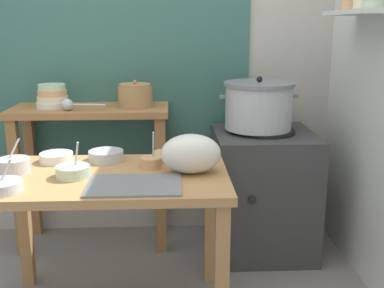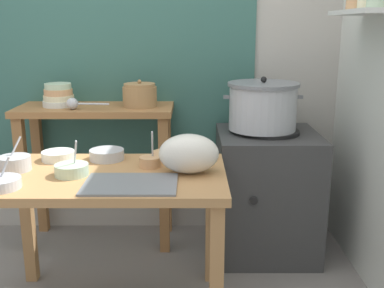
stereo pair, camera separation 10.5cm
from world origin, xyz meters
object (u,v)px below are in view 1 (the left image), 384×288
object	(u,v)px
prep_bowl_1	(13,165)
prep_bowl_3	(73,171)
prep_bowl_5	(106,155)
prep_bowl_7	(194,153)
stove_block	(262,191)
steamer_pot	(259,105)
ladle	(69,105)
serving_tray	(134,185)
prep_table	(110,197)
prep_bowl_4	(56,157)
prep_bowl_0	(2,186)
back_shelf_table	(92,142)
plastic_bag	(191,154)
prep_bowl_2	(165,156)
clay_pot	(135,96)
bowl_stack_enamel	(52,97)
prep_bowl_6	(151,162)

from	to	relation	value
prep_bowl_1	prep_bowl_3	size ratio (longest dim) A/B	0.93
prep_bowl_5	prep_bowl_7	size ratio (longest dim) A/B	1.43
stove_block	steamer_pot	xyz separation A→B (m)	(-0.04, 0.02, 0.54)
stove_block	steamer_pot	distance (m)	0.54
steamer_pot	ladle	distance (m)	1.12
serving_tray	prep_bowl_5	xyz separation A→B (m)	(-0.17, 0.39, 0.02)
prep_bowl_7	prep_bowl_3	bearing A→B (deg)	-154.80
prep_table	prep_bowl_4	size ratio (longest dim) A/B	6.69
prep_bowl_0	prep_bowl_1	distance (m)	0.25
back_shelf_table	stove_block	bearing A→B (deg)	-6.98
prep_bowl_3	plastic_bag	bearing A→B (deg)	4.04
prep_bowl_1	prep_bowl_0	bearing A→B (deg)	-82.33
stove_block	prep_bowl_2	xyz separation A→B (m)	(-0.60, -0.43, 0.36)
clay_pot	prep_bowl_2	distance (m)	0.63
steamer_pot	ladle	world-z (taller)	steamer_pot
clay_pot	ladle	size ratio (longest dim) A/B	0.81
prep_bowl_0	prep_bowl_4	size ratio (longest dim) A/B	1.02
plastic_bag	prep_bowl_7	xyz separation A→B (m)	(0.03, 0.23, -0.06)
prep_bowl_2	prep_bowl_5	world-z (taller)	prep_bowl_5
clay_pot	prep_bowl_7	world-z (taller)	clay_pot
stove_block	bowl_stack_enamel	world-z (taller)	bowl_stack_enamel
prep_bowl_4	ladle	bearing A→B (deg)	92.60
prep_bowl_2	prep_bowl_7	xyz separation A→B (m)	(0.15, 0.01, 0.01)
plastic_bag	prep_bowl_4	size ratio (longest dim) A/B	1.69
serving_tray	prep_bowl_1	world-z (taller)	prep_bowl_1
prep_table	plastic_bag	size ratio (longest dim) A/B	3.95
prep_bowl_3	stove_block	bearing A→B (deg)	33.87
prep_bowl_3	prep_bowl_0	bearing A→B (deg)	-145.71
bowl_stack_enamel	prep_bowl_3	world-z (taller)	bowl_stack_enamel
prep_bowl_0	prep_bowl_5	world-z (taller)	prep_bowl_0
stove_block	serving_tray	world-z (taller)	stove_block
steamer_pot	prep_bowl_6	xyz separation A→B (m)	(-0.62, -0.57, -0.17)
bowl_stack_enamel	prep_bowl_6	distance (m)	0.95
serving_tray	prep_bowl_4	world-z (taller)	prep_bowl_4
ladle	prep_bowl_6	distance (m)	0.78
prep_bowl_7	bowl_stack_enamel	bearing A→B (deg)	146.42
prep_bowl_3	prep_bowl_5	bearing A→B (deg)	66.08
bowl_stack_enamel	prep_bowl_1	world-z (taller)	bowl_stack_enamel
plastic_bag	prep_bowl_5	world-z (taller)	plastic_bag
back_shelf_table	prep_bowl_2	world-z (taller)	back_shelf_table
ladle	prep_bowl_1	size ratio (longest dim) A/B	1.65
serving_tray	ladle	bearing A→B (deg)	117.74
prep_bowl_5	plastic_bag	bearing A→B (deg)	-27.52
stove_block	prep_bowl_4	bearing A→B (deg)	-159.42
prep_bowl_2	ladle	bearing A→B (deg)	141.55
prep_bowl_3	prep_bowl_6	world-z (taller)	prep_bowl_6
stove_block	prep_bowl_3	xyz separation A→B (m)	(-1.01, -0.68, 0.37)
back_shelf_table	prep_bowl_6	xyz separation A→B (m)	(0.40, -0.68, 0.07)
ladle	back_shelf_table	bearing A→B (deg)	46.60
serving_tray	prep_bowl_7	size ratio (longest dim) A/B	3.26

